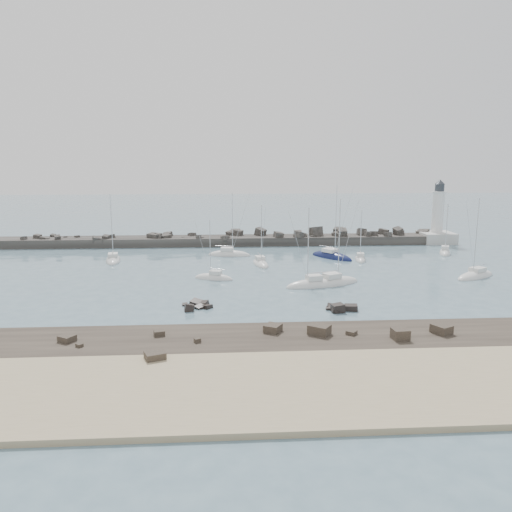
{
  "coord_description": "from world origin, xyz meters",
  "views": [
    {
      "loc": [
        -0.03,
        -68.94,
        18.22
      ],
      "look_at": [
        5.11,
        12.0,
        2.46
      ],
      "focal_mm": 35.0,
      "sensor_mm": 36.0,
      "label": 1
    }
  ],
  "objects_px": {
    "sailboat_1": "(113,260)",
    "sailboat_5": "(334,283)",
    "sailboat_6": "(332,257)",
    "sailboat_8": "(360,259)",
    "sailboat_9": "(475,276)",
    "sailboat_3": "(214,278)",
    "lighthouse": "(437,229)",
    "sailboat_4": "(261,264)",
    "sailboat_7": "(312,286)",
    "sailboat_10": "(445,253)",
    "sailboat_2": "(229,255)"
  },
  "relations": [
    {
      "from": "sailboat_1",
      "to": "sailboat_5",
      "type": "relative_size",
      "value": 0.96
    },
    {
      "from": "sailboat_5",
      "to": "sailboat_6",
      "type": "distance_m",
      "value": 20.56
    },
    {
      "from": "sailboat_8",
      "to": "sailboat_9",
      "type": "height_order",
      "value": "sailboat_9"
    },
    {
      "from": "sailboat_3",
      "to": "sailboat_9",
      "type": "height_order",
      "value": "sailboat_9"
    },
    {
      "from": "sailboat_3",
      "to": "lighthouse",
      "type": "bearing_deg",
      "value": 32.99
    },
    {
      "from": "sailboat_1",
      "to": "sailboat_4",
      "type": "distance_m",
      "value": 27.03
    },
    {
      "from": "sailboat_5",
      "to": "sailboat_7",
      "type": "relative_size",
      "value": 1.09
    },
    {
      "from": "sailboat_7",
      "to": "sailboat_6",
      "type": "bearing_deg",
      "value": 70.55
    },
    {
      "from": "sailboat_3",
      "to": "sailboat_9",
      "type": "relative_size",
      "value": 0.75
    },
    {
      "from": "sailboat_1",
      "to": "sailboat_10",
      "type": "bearing_deg",
      "value": 2.79
    },
    {
      "from": "sailboat_10",
      "to": "sailboat_7",
      "type": "bearing_deg",
      "value": -141.99
    },
    {
      "from": "sailboat_9",
      "to": "sailboat_7",
      "type": "bearing_deg",
      "value": -170.96
    },
    {
      "from": "sailboat_7",
      "to": "sailboat_3",
      "type": "bearing_deg",
      "value": 158.59
    },
    {
      "from": "sailboat_5",
      "to": "sailboat_9",
      "type": "xyz_separation_m",
      "value": [
        23.21,
        3.09,
        -0.02
      ]
    },
    {
      "from": "lighthouse",
      "to": "sailboat_4",
      "type": "bearing_deg",
      "value": -152.26
    },
    {
      "from": "sailboat_1",
      "to": "sailboat_8",
      "type": "height_order",
      "value": "sailboat_1"
    },
    {
      "from": "sailboat_4",
      "to": "sailboat_10",
      "type": "relative_size",
      "value": 1.08
    },
    {
      "from": "sailboat_1",
      "to": "sailboat_8",
      "type": "relative_size",
      "value": 1.31
    },
    {
      "from": "sailboat_3",
      "to": "sailboat_4",
      "type": "height_order",
      "value": "sailboat_4"
    },
    {
      "from": "sailboat_8",
      "to": "sailboat_4",
      "type": "bearing_deg",
      "value": -171.06
    },
    {
      "from": "sailboat_5",
      "to": "sailboat_1",
      "type": "bearing_deg",
      "value": 151.67
    },
    {
      "from": "lighthouse",
      "to": "sailboat_9",
      "type": "bearing_deg",
      "value": -103.18
    },
    {
      "from": "lighthouse",
      "to": "sailboat_6",
      "type": "relative_size",
      "value": 0.99
    },
    {
      "from": "sailboat_3",
      "to": "sailboat_5",
      "type": "xyz_separation_m",
      "value": [
        17.85,
        -4.43,
        0.02
      ]
    },
    {
      "from": "sailboat_3",
      "to": "sailboat_4",
      "type": "xyz_separation_m",
      "value": [
        7.99,
        10.21,
        0.0
      ]
    },
    {
      "from": "sailboat_6",
      "to": "lighthouse",
      "type": "bearing_deg",
      "value": 30.58
    },
    {
      "from": "sailboat_6",
      "to": "sailboat_10",
      "type": "height_order",
      "value": "sailboat_6"
    },
    {
      "from": "sailboat_1",
      "to": "sailboat_7",
      "type": "height_order",
      "value": "sailboat_1"
    },
    {
      "from": "sailboat_5",
      "to": "sailboat_6",
      "type": "bearing_deg",
      "value": 78.84
    },
    {
      "from": "sailboat_1",
      "to": "sailboat_8",
      "type": "bearing_deg",
      "value": -2.61
    },
    {
      "from": "sailboat_1",
      "to": "sailboat_6",
      "type": "bearing_deg",
      "value": 0.77
    },
    {
      "from": "sailboat_8",
      "to": "lighthouse",
      "type": "bearing_deg",
      "value": 39.85
    },
    {
      "from": "sailboat_3",
      "to": "sailboat_9",
      "type": "xyz_separation_m",
      "value": [
        41.06,
        -1.35,
        -0.0
      ]
    },
    {
      "from": "sailboat_6",
      "to": "sailboat_7",
      "type": "height_order",
      "value": "sailboat_6"
    },
    {
      "from": "sailboat_3",
      "to": "sailboat_6",
      "type": "relative_size",
      "value": 0.68
    },
    {
      "from": "sailboat_3",
      "to": "sailboat_10",
      "type": "height_order",
      "value": "sailboat_10"
    },
    {
      "from": "sailboat_4",
      "to": "sailboat_3",
      "type": "bearing_deg",
      "value": -128.03
    },
    {
      "from": "sailboat_8",
      "to": "sailboat_10",
      "type": "height_order",
      "value": "sailboat_10"
    },
    {
      "from": "sailboat_4",
      "to": "sailboat_9",
      "type": "height_order",
      "value": "sailboat_9"
    },
    {
      "from": "lighthouse",
      "to": "sailboat_1",
      "type": "bearing_deg",
      "value": -166.26
    },
    {
      "from": "sailboat_1",
      "to": "sailboat_7",
      "type": "relative_size",
      "value": 1.04
    },
    {
      "from": "lighthouse",
      "to": "sailboat_2",
      "type": "distance_m",
      "value": 48.02
    },
    {
      "from": "sailboat_3",
      "to": "sailboat_10",
      "type": "bearing_deg",
      "value": 22.18
    },
    {
      "from": "sailboat_10",
      "to": "sailboat_3",
      "type": "bearing_deg",
      "value": -157.82
    },
    {
      "from": "sailboat_2",
      "to": "sailboat_8",
      "type": "xyz_separation_m",
      "value": [
        24.01,
        -5.83,
        -0.01
      ]
    },
    {
      "from": "sailboat_5",
      "to": "sailboat_8",
      "type": "relative_size",
      "value": 1.37
    },
    {
      "from": "sailboat_2",
      "to": "sailboat_5",
      "type": "relative_size",
      "value": 0.96
    },
    {
      "from": "sailboat_6",
      "to": "sailboat_9",
      "type": "distance_m",
      "value": 25.72
    },
    {
      "from": "sailboat_2",
      "to": "sailboat_4",
      "type": "height_order",
      "value": "sailboat_2"
    },
    {
      "from": "sailboat_10",
      "to": "sailboat_6",
      "type": "bearing_deg",
      "value": -173.67
    }
  ]
}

